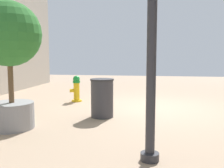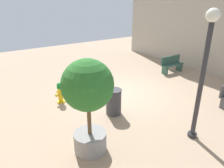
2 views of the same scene
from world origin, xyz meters
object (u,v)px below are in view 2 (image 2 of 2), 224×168
Objects in this scene: fire_hydrant at (60,92)px; planter_tree at (88,95)px; bench_near at (172,64)px; trash_bin at (114,102)px; street_lamp at (204,64)px.

fire_hydrant is 3.58m from planter_tree.
bench_near is 5.87m from trash_bin.
planter_tree reaches higher than trash_bin.
bench_near is 0.55× the size of planter_tree.
trash_bin is (1.23, -2.56, -1.88)m from street_lamp.
street_lamp is (4.28, 4.55, 1.89)m from bench_near.
fire_hydrant is at bearing -0.09° from bench_near.
fire_hydrant is 6.80m from bench_near.
street_lamp reaches higher than planter_tree.
bench_near is at bearing -133.23° from street_lamp.
fire_hydrant is at bearing -57.37° from trash_bin.
street_lamp is (-2.94, 1.26, 0.64)m from planter_tree.
planter_tree is 0.70× the size of street_lamp.
fire_hydrant is 2.39m from trash_bin.
street_lamp is at bearing 115.76° from trash_bin.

